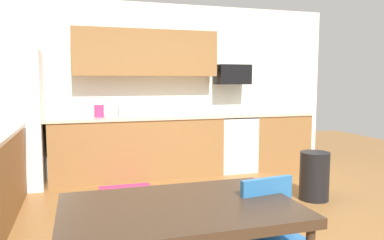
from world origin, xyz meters
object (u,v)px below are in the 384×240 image
at_px(chair_near_table, 276,235).
at_px(refrigerator, 13,120).
at_px(microwave, 232,75).
at_px(oven_range, 234,143).
at_px(dining_table, 180,214).
at_px(kettle, 99,112).
at_px(trash_bin, 314,176).

bearing_deg(chair_near_table, refrigerator, 119.69).
bearing_deg(microwave, oven_range, -90.00).
bearing_deg(refrigerator, dining_table, -67.89).
relative_size(microwave, kettle, 2.70).
relative_size(microwave, dining_table, 0.39).
height_order(microwave, dining_table, microwave).
height_order(refrigerator, trash_bin, refrigerator).
relative_size(dining_table, kettle, 7.00).
bearing_deg(kettle, refrigerator, -173.54).
bearing_deg(microwave, kettle, -178.67).
xyz_separation_m(refrigerator, dining_table, (1.41, -3.48, -0.26)).
bearing_deg(trash_bin, kettle, 144.33).
xyz_separation_m(refrigerator, chair_near_table, (2.02, -3.55, -0.44)).
distance_m(microwave, trash_bin, 2.26).
xyz_separation_m(dining_table, chair_near_table, (0.61, -0.07, -0.18)).
height_order(chair_near_table, trash_bin, chair_near_table).
relative_size(oven_range, kettle, 4.55).
distance_m(microwave, dining_table, 4.22).
relative_size(oven_range, microwave, 1.69).
bearing_deg(dining_table, kettle, 94.20).
relative_size(oven_range, chair_near_table, 1.07).
bearing_deg(kettle, microwave, 1.33).
height_order(oven_range, dining_table, oven_range).
xyz_separation_m(oven_range, chair_near_table, (-1.28, -3.63, 0.05)).
distance_m(oven_range, chair_near_table, 3.85).
relative_size(refrigerator, chair_near_table, 2.23).
bearing_deg(chair_near_table, oven_range, 70.60).
distance_m(trash_bin, kettle, 3.15).
distance_m(chair_near_table, kettle, 3.82).
height_order(refrigerator, chair_near_table, refrigerator).
xyz_separation_m(oven_range, microwave, (-0.00, 0.10, 1.12)).
distance_m(dining_table, chair_near_table, 0.64).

